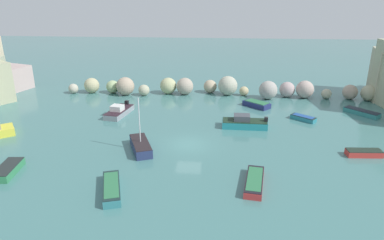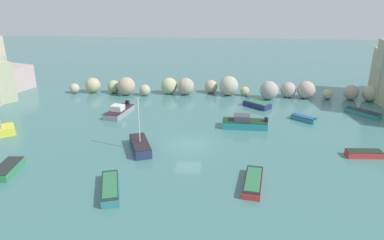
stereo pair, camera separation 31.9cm
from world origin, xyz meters
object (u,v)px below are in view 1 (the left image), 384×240
object	(u,v)px
moored_boat_1	(362,112)
moored_boat_10	(112,188)
moored_boat_7	(254,181)
moored_boat_11	(303,118)
moored_boat_2	(141,146)
moored_boat_8	(8,170)
moored_boat_5	(244,123)
moored_boat_4	(364,153)
moored_boat_9	(257,104)
moored_boat_0	(119,111)

from	to	relation	value
moored_boat_1	moored_boat_10	xyz separation A→B (m)	(-24.92, -19.39, 0.05)
moored_boat_7	moored_boat_11	world-z (taller)	moored_boat_7
moored_boat_2	moored_boat_8	bearing A→B (deg)	-83.98
moored_boat_5	moored_boat_8	size ratio (longest dim) A/B	1.38
moored_boat_7	moored_boat_10	distance (m)	10.83
moored_boat_4	moored_boat_2	bearing A→B (deg)	-2.06
moored_boat_9	moored_boat_11	size ratio (longest dim) A/B	1.27
moored_boat_0	moored_boat_8	distance (m)	15.75
moored_boat_1	moored_boat_10	bearing A→B (deg)	85.34
moored_boat_4	moored_boat_1	bearing A→B (deg)	-111.98
moored_boat_1	moored_boat_8	xyz separation A→B (m)	(-34.21, -17.24, 0.04)
moored_boat_2	moored_boat_7	xyz separation A→B (m)	(10.06, -5.50, -0.16)
moored_boat_4	moored_boat_8	size ratio (longest dim) A/B	0.89
moored_boat_1	moored_boat_5	distance (m)	15.27
moored_boat_5	moored_boat_9	bearing A→B (deg)	-103.80
moored_boat_4	moored_boat_5	size ratio (longest dim) A/B	0.65
moored_boat_7	moored_boat_9	xyz separation A→B (m)	(1.93, 19.59, 0.04)
moored_boat_8	moored_boat_10	size ratio (longest dim) A/B	0.76
moored_boat_10	moored_boat_11	world-z (taller)	moored_boat_10
moored_boat_5	moored_boat_10	xyz separation A→B (m)	(-10.60, -14.10, -0.18)
moored_boat_4	moored_boat_8	bearing A→B (deg)	7.30
moored_boat_11	moored_boat_10	bearing A→B (deg)	82.62
moored_boat_5	moored_boat_7	bearing A→B (deg)	91.70
moored_boat_0	moored_boat_5	distance (m)	15.01
moored_boat_0	moored_boat_10	xyz separation A→B (m)	(4.12, -17.02, -0.11)
moored_boat_2	moored_boat_4	world-z (taller)	moored_boat_2
moored_boat_5	moored_boat_7	world-z (taller)	moored_boat_5
moored_boat_1	moored_boat_7	bearing A→B (deg)	98.34
moored_boat_5	moored_boat_7	size ratio (longest dim) A/B	1.07
moored_boat_2	moored_boat_10	world-z (taller)	moored_boat_2
moored_boat_2	moored_boat_11	size ratio (longest dim) A/B	1.81
moored_boat_7	moored_boat_8	bearing A→B (deg)	-82.45
moored_boat_5	moored_boat_7	distance (m)	12.23
moored_boat_1	moored_boat_9	world-z (taller)	moored_boat_9
moored_boat_0	moored_boat_10	world-z (taller)	moored_boat_0
moored_boat_5	moored_boat_11	xyz separation A→B (m)	(6.90, 2.76, -0.24)
moored_boat_5	moored_boat_8	bearing A→B (deg)	32.36
moored_boat_9	moored_boat_2	bearing A→B (deg)	-88.81
moored_boat_1	moored_boat_4	distance (m)	12.24
moored_boat_8	moored_boat_9	world-z (taller)	moored_boat_9
moored_boat_0	moored_boat_2	xyz separation A→B (m)	(4.73, -9.65, 0.01)
moored_boat_7	moored_boat_11	bearing A→B (deg)	163.83
moored_boat_1	moored_boat_9	distance (m)	12.49
moored_boat_8	moored_boat_9	xyz separation A→B (m)	(21.89, 19.31, 0.02)
moored_boat_2	moored_boat_1	bearing A→B (deg)	94.52
moored_boat_0	moored_boat_11	bearing A→B (deg)	100.30
moored_boat_2	moored_boat_9	distance (m)	18.50
moored_boat_0	moored_boat_7	world-z (taller)	moored_boat_0
moored_boat_1	moored_boat_4	xyz separation A→B (m)	(-3.93, -11.59, -0.00)
moored_boat_8	moored_boat_10	xyz separation A→B (m)	(9.29, -2.15, 0.01)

